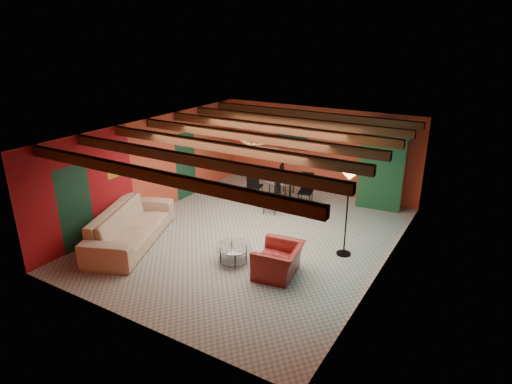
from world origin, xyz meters
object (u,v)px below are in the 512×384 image
Objects in this scene: armchair at (278,260)px; sofa at (131,226)px; vase at (280,168)px; coffee_table at (233,254)px; potted_plant at (388,127)px; armoire at (383,172)px; floor_lamp at (347,214)px; dining_table at (280,187)px.

sofa is at bearing -90.88° from armchair.
vase reaches higher than sofa.
coffee_table is 5.79m from potted_plant.
armoire is (0.78, 4.95, 0.72)m from armchair.
armoire is 1.32m from potted_plant.
armchair is (3.80, 0.51, -0.10)m from sofa.
potted_plant reaches higher than floor_lamp.
armchair is 1.94m from floor_lamp.
potted_plant reaches higher than dining_table.
dining_table is 0.93× the size of armoire.
coffee_table is (-1.10, -0.08, -0.13)m from armchair.
armchair is 1.98× the size of potted_plant.
vase reaches higher than coffee_table.
armoire is (2.68, 1.30, 0.55)m from dining_table.
vase reaches higher than armchair.
sofa is at bearing -170.88° from coffee_table.
vase is at bearing -160.24° from armoire.
armchair is 4.12m from dining_table.
armoire reaches higher than armchair.
sofa is 7.39m from potted_plant.
coffee_table is 0.40× the size of floor_lamp.
potted_plant is (-0.11, 3.37, 1.34)m from floor_lamp.
sofa is 5.76× the size of potted_plant.
armchair is 5.32× the size of vase.
floor_lamp reaches higher than sofa.
potted_plant is at bearing -62.45° from sofa.
vase is (1.90, 4.16, 0.68)m from sofa.
armoire is at bearing 91.86° from floor_lamp.
vase is (-0.81, 3.73, 0.91)m from coffee_table.
potted_plant reaches higher than sofa.
armoire reaches higher than sofa.
vase is (-1.90, 3.65, 0.78)m from armchair.
sofa is at bearing -114.57° from dining_table.
potted_plant is 2.68× the size of vase.
floor_lamp is 3.63m from potted_plant.
floor_lamp is at bearing -88.14° from potted_plant.
dining_table is 3.52m from floor_lamp.
floor_lamp is 3.48m from vase.
potted_plant reaches higher than vase.
armoire is 1.02× the size of floor_lamp.
armchair is at bearing -119.48° from floor_lamp.
coffee_table is at bearing -110.48° from potted_plant.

